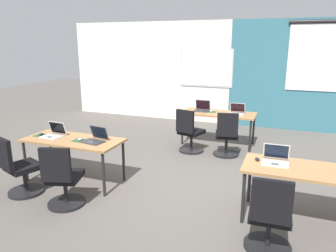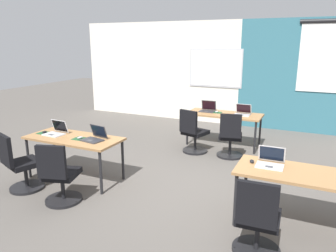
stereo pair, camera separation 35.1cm
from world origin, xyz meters
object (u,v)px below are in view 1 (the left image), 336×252
object	(u,v)px
chair_far_left	(190,134)
chair_near_left_inner	(63,182)
laptop_near_left_inner	(95,138)
chair_near_right_inner	(270,221)
mouse_far_left	(211,111)
laptop_near_right_inner	(276,159)
laptop_near_left_end	(54,134)
chair_far_right	(227,138)
desk_near_left	(73,143)
mouse_near_right_inner	(257,159)
chair_near_left_end	(19,171)
laptop_far_left	(202,109)
mouse_near_left_end	(41,134)
desk_far_center	(219,115)
desk_near_right	(310,174)
laptop_far_right	(237,112)
mouse_near_left_inner	(80,139)

from	to	relation	value
chair_far_left	chair_near_left_inner	bearing A→B (deg)	87.66
laptop_near_left_inner	chair_near_right_inner	bearing A→B (deg)	-6.69
mouse_far_left	laptop_near_right_inner	xyz separation A→B (m)	(1.52, -2.75, 0.03)
chair_far_left	laptop_near_right_inner	bearing A→B (deg)	147.45
laptop_near_left_end	chair_far_right	distance (m)	3.25
desk_near_left	mouse_near_right_inner	size ratio (longest dim) A/B	14.29
chair_near_left_inner	laptop_near_left_end	size ratio (longest dim) A/B	2.66
chair_near_left_end	laptop_near_left_inner	bearing A→B (deg)	-120.67
laptop_far_left	mouse_near_right_inner	bearing A→B (deg)	-62.30
mouse_near_left_end	chair_near_left_inner	bearing A→B (deg)	-36.97
laptop_far_left	laptop_near_left_end	xyz separation A→B (m)	(-1.73, -2.86, -0.00)
desk_far_center	mouse_near_left_end	size ratio (longest dim) A/B	14.92
mouse_near_left_end	mouse_near_right_inner	size ratio (longest dim) A/B	0.96
desk_near_right	laptop_near_right_inner	bearing A→B (deg)	169.32
mouse_near_left_end	laptop_far_right	bearing A→B (deg)	46.04
desk_near_right	mouse_near_left_inner	size ratio (longest dim) A/B	14.54
mouse_far_left	laptop_far_left	bearing A→B (deg)	170.01
laptop_near_left_inner	chair_far_left	world-z (taller)	laptop_near_left_inner
desk_far_center	laptop_far_left	distance (m)	0.42
desk_near_right	laptop_near_left_inner	distance (m)	3.09
laptop_near_right_inner	chair_near_right_inner	xyz separation A→B (m)	(0.02, -0.87, -0.39)
mouse_near_left_end	chair_near_left_end	bearing A→B (deg)	-77.20
chair_far_left	mouse_near_right_inner	xyz separation A→B (m)	(1.54, -1.98, 0.36)
chair_near_left_inner	mouse_near_left_end	size ratio (longest dim) A/B	8.58
mouse_near_right_inner	chair_far_left	bearing A→B (deg)	127.95
mouse_near_left_inner	laptop_near_left_end	distance (m)	0.54
laptop_far_right	chair_near_left_end	bearing A→B (deg)	-125.92
mouse_near_left_end	laptop_near_right_inner	world-z (taller)	laptop_near_right_inner
desk_near_left	laptop_near_left_end	distance (m)	0.40
chair_near_left_inner	mouse_near_right_inner	size ratio (longest dim) A/B	8.22
laptop_far_left	chair_near_right_inner	distance (m)	4.08
desk_near_left	chair_near_left_end	xyz separation A→B (m)	(-0.46, -0.71, -0.28)
laptop_near_left_inner	mouse_near_left_inner	world-z (taller)	laptop_near_left_inner
mouse_far_left	chair_far_right	xyz separation A→B (m)	(0.51, -0.74, -0.36)
desk_near_left	mouse_near_right_inner	world-z (taller)	mouse_near_right_inner
laptop_near_left_end	laptop_far_right	xyz separation A→B (m)	(2.52, 2.82, -0.00)
mouse_near_left_inner	chair_near_left_inner	world-z (taller)	chair_near_left_inner
chair_near_left_end	chair_far_right	distance (m)	3.78
desk_near_left	mouse_far_left	bearing A→B (deg)	60.98
laptop_near_left_end	chair_near_left_end	distance (m)	0.82
chair_far_left	chair_near_left_end	size ratio (longest dim) A/B	1.00
desk_far_center	chair_near_left_inner	bearing A→B (deg)	-110.74
chair_far_right	desk_far_center	bearing A→B (deg)	-76.97
mouse_far_left	chair_near_right_inner	bearing A→B (deg)	-66.99
mouse_near_left_inner	mouse_far_left	world-z (taller)	same
desk_far_center	chair_near_left_end	xyz separation A→B (m)	(-2.21, -3.51, -0.28)
laptop_far_left	mouse_far_left	distance (m)	0.23
laptop_near_right_inner	laptop_far_right	world-z (taller)	laptop_near_right_inner
desk_near_left	chair_near_right_inner	xyz separation A→B (m)	(3.11, -0.79, -0.28)
chair_near_left_inner	mouse_near_right_inner	distance (m)	2.64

